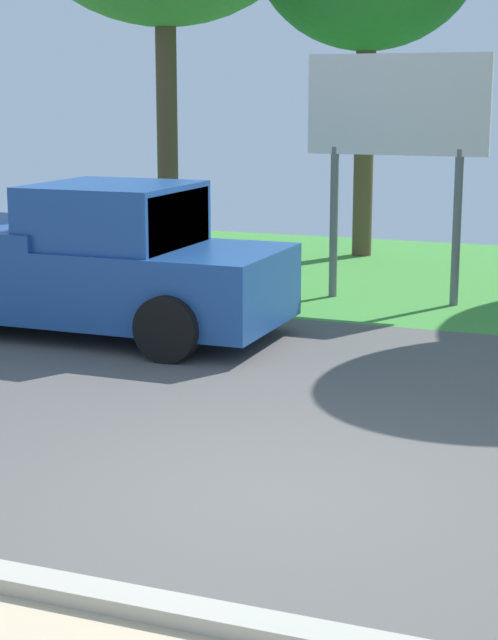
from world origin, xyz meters
name	(u,v)px	position (x,y,z in m)	size (l,w,h in m)	color
ground_plane	(364,396)	(0.00, 2.95, -0.05)	(40.00, 22.00, 0.20)	#565451
pickup_truck	(82,263)	(-4.05, 4.34, 0.87)	(5.20, 2.28, 1.88)	#1E478C
roadside_billboard	(397,123)	(-0.87, 7.71, 2.55)	(2.60, 0.12, 3.50)	slate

